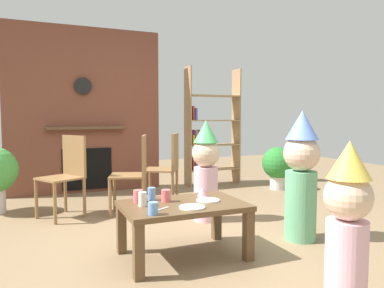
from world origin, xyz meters
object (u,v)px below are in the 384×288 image
paper_plate_rear (192,207)px  dining_chair_right (168,164)px  paper_cup_center (153,208)px  potted_plant_tall (278,165)px  bookshelf (209,131)px  paper_plate_front (208,200)px  paper_cup_far_left (138,196)px  child_by_the_chairs (206,168)px  birthday_cake_slice (203,191)px  coffee_table (183,212)px  paper_cup_near_left (166,196)px  paper_cup_near_right (152,194)px  child_in_pink (301,172)px  dining_chair_left (67,171)px  paper_cup_far_right (142,199)px  dining_chair_middle (136,169)px  child_with_cone_hat (347,221)px

paper_plate_rear → dining_chair_right: 1.93m
paper_cup_center → potted_plant_tall: 3.45m
paper_cup_center → paper_plate_rear: bearing=11.9°
bookshelf → paper_plate_front: bearing=-115.9°
paper_cup_far_left → potted_plant_tall: size_ratio=0.15×
paper_cup_center → child_by_the_chairs: (0.92, 1.10, 0.09)m
birthday_cake_slice → potted_plant_tall: bearing=40.4°
coffee_table → paper_cup_center: (-0.32, -0.24, 0.12)m
paper_cup_near_left → child_by_the_chairs: size_ratio=0.09×
paper_cup_far_left → dining_chair_right: size_ratio=0.11×
paper_cup_near_right → child_in_pink: (1.32, -0.23, 0.13)m
bookshelf → dining_chair_left: size_ratio=2.11×
paper_cup_far_left → paper_plate_rear: bearing=-45.0°
paper_cup_near_left → paper_cup_far_right: bearing=-160.7°
paper_plate_front → paper_plate_rear: same height
dining_chair_middle → paper_plate_front: bearing=117.9°
child_with_cone_hat → dining_chair_middle: bearing=-14.1°
paper_plate_front → dining_chair_middle: size_ratio=0.21×
child_in_pink → dining_chair_right: bearing=-67.7°
child_with_cone_hat → child_in_pink: child_in_pink is taller
paper_cup_far_right → potted_plant_tall: (2.66, 1.93, -0.11)m
paper_plate_front → birthday_cake_slice: size_ratio=1.88×
paper_plate_front → child_by_the_chairs: child_by_the_chairs is taller
paper_cup_far_right → coffee_table: bearing=-4.5°
paper_cup_near_right → child_with_cone_hat: size_ratio=0.11×
potted_plant_tall → paper_plate_front: bearing=-137.3°
paper_plate_rear → paper_cup_near_right: bearing=119.8°
child_by_the_chairs → paper_cup_center: bearing=-5.0°
paper_plate_rear → birthday_cake_slice: birthday_cake_slice is taller
dining_chair_right → potted_plant_tall: size_ratio=1.39×
bookshelf → potted_plant_tall: bearing=-44.8°
paper_cup_center → paper_cup_far_right: size_ratio=0.80×
child_with_cone_hat → dining_chair_left: bearing=-1.2°
paper_cup_center → child_with_cone_hat: bearing=-44.8°
potted_plant_tall → dining_chair_right: bearing=-172.4°
dining_chair_left → dining_chair_right: bearing=154.9°
paper_cup_near_right → paper_cup_center: bearing=-105.6°
child_by_the_chairs → paper_cup_near_left: bearing=-8.0°
bookshelf → child_with_cone_hat: size_ratio=1.95×
paper_cup_far_right → dining_chair_right: size_ratio=0.12×
dining_chair_middle → birthday_cake_slice: bearing=120.9°
bookshelf → paper_cup_center: bookshelf is taller
paper_cup_near_left → paper_plate_front: 0.34m
birthday_cake_slice → dining_chair_right: 1.55m
coffee_table → dining_chair_right: 1.78m
paper_plate_front → dining_chair_right: size_ratio=0.21×
paper_cup_far_left → paper_cup_far_right: size_ratio=0.91×
child_with_cone_hat → paper_cup_far_right: bearing=11.0°
bookshelf → dining_chair_right: bearing=-136.1°
dining_chair_right → child_by_the_chairs: bearing=127.9°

